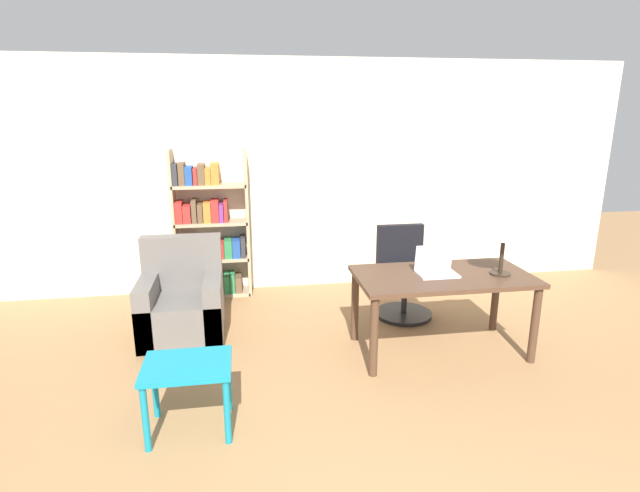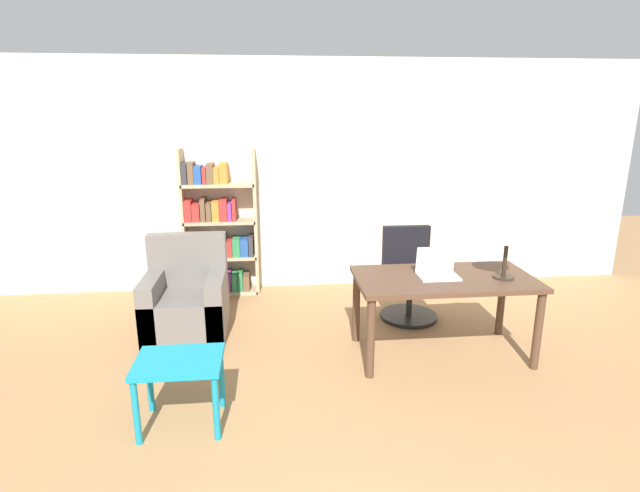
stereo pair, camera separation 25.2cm
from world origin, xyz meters
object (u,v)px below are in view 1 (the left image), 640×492
(laptop, at_px, (436,268))
(office_chair, at_px, (403,277))
(table_lamp, at_px, (504,231))
(side_table_blue, at_px, (188,375))
(bookshelf, at_px, (209,234))
(desk, at_px, (443,285))
(armchair, at_px, (182,305))

(laptop, height_order, office_chair, laptop)
(laptop, bearing_deg, table_lamp, -10.28)
(side_table_blue, xyz_separation_m, bookshelf, (0.02, 2.61, 0.33))
(office_chair, distance_m, bookshelf, 2.26)
(desk, xyz_separation_m, side_table_blue, (-2.13, -0.84, -0.22))
(bookshelf, bearing_deg, side_table_blue, -90.41)
(office_chair, bearing_deg, laptop, -89.86)
(armchair, bearing_deg, table_lamp, -15.60)
(desk, xyz_separation_m, laptop, (-0.06, 0.02, 0.15))
(desk, bearing_deg, armchair, 163.05)
(side_table_blue, relative_size, armchair, 0.62)
(desk, relative_size, laptop, 4.49)
(laptop, distance_m, armchair, 2.42)
(side_table_blue, height_order, armchair, armchair)
(table_lamp, xyz_separation_m, office_chair, (-0.56, 0.95, -0.70))
(armchair, bearing_deg, bookshelf, 78.46)
(desk, height_order, office_chair, office_chair)
(table_lamp, distance_m, bookshelf, 3.21)
(side_table_blue, bearing_deg, bookshelf, 89.59)
(laptop, height_order, table_lamp, table_lamp)
(laptop, distance_m, bookshelf, 2.69)
(table_lamp, xyz_separation_m, side_table_blue, (-2.62, -0.76, -0.71))
(desk, distance_m, office_chair, 0.90)
(desk, relative_size, table_lamp, 3.18)
(laptop, bearing_deg, side_table_blue, -157.41)
(table_lamp, bearing_deg, armchair, 164.40)
(desk, height_order, armchair, armchair)
(laptop, distance_m, office_chair, 0.92)
(desk, bearing_deg, bookshelf, 140.04)
(laptop, height_order, bookshelf, bookshelf)
(desk, height_order, laptop, laptop)
(armchair, xyz_separation_m, bookshelf, (0.22, 1.06, 0.43))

